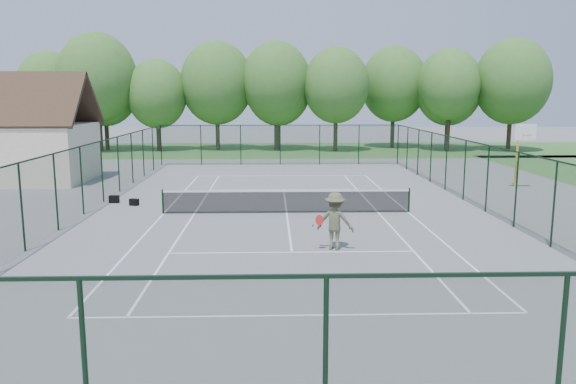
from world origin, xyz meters
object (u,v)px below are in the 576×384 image
at_px(tennis_net, 287,200).
at_px(basketball_goal, 522,143).
at_px(sports_bag_a, 114,199).
at_px(tennis_player, 335,221).

xyz_separation_m(tennis_net, basketball_goal, (13.41, 6.56, 1.99)).
bearing_deg(basketball_goal, sports_bag_a, -169.91).
height_order(tennis_net, sports_bag_a, tennis_net).
bearing_deg(tennis_net, tennis_player, -76.18).
height_order(sports_bag_a, tennis_player, tennis_player).
distance_m(tennis_net, tennis_player, 6.22).
xyz_separation_m(tennis_net, sports_bag_a, (-8.39, 2.68, -0.39)).
bearing_deg(sports_bag_a, tennis_player, -36.99).
bearing_deg(tennis_net, sports_bag_a, 162.28).
distance_m(basketball_goal, tennis_player, 17.41).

